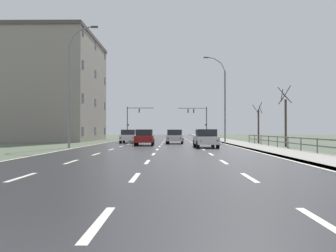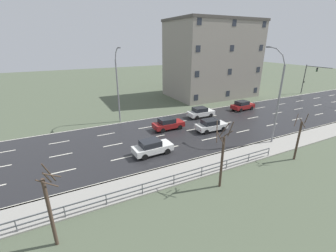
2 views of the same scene
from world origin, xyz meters
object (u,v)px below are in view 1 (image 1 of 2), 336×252
at_px(car_mid_centre, 129,136).
at_px(car_near_right, 145,137).
at_px(traffic_signal_left, 132,117).
at_px(car_near_left, 175,136).
at_px(traffic_signal_right, 199,116).
at_px(street_lamp_left_bank, 71,88).
at_px(brick_building, 56,89).
at_px(street_lamp_midground, 224,101).
at_px(car_far_right, 206,138).
at_px(car_far_left, 136,135).

distance_m(car_mid_centre, car_near_right, 7.20).
height_order(traffic_signal_left, car_near_left, traffic_signal_left).
relative_size(traffic_signal_right, car_near_left, 1.47).
bearing_deg(car_near_left, street_lamp_left_bank, -130.07).
bearing_deg(brick_building, street_lamp_midground, -20.28).
distance_m(car_near_right, brick_building, 23.63).
distance_m(traffic_signal_left, car_mid_centre, 30.28).
xyz_separation_m(traffic_signal_left, car_far_right, (10.91, -41.40, -3.33)).
bearing_deg(traffic_signal_right, car_near_left, -99.31).
bearing_deg(street_lamp_midground, car_far_left, 149.86).
relative_size(car_mid_centre, car_near_right, 1.00).
height_order(car_far_right, car_near_left, same).
height_order(street_lamp_midground, car_far_right, street_lamp_midground).
bearing_deg(car_near_right, street_lamp_midground, 43.13).
height_order(traffic_signal_left, car_near_right, traffic_signal_left).
bearing_deg(traffic_signal_right, car_far_right, -93.57).
bearing_deg(traffic_signal_right, car_near_right, -102.78).
relative_size(car_mid_centre, car_far_right, 0.99).
bearing_deg(street_lamp_left_bank, car_far_left, 80.35).
bearing_deg(traffic_signal_left, car_far_right, -75.24).
bearing_deg(car_far_left, traffic_signal_right, 59.47).
bearing_deg(street_lamp_left_bank, brick_building, 111.02).
distance_m(car_mid_centre, car_near_left, 5.74).
height_order(street_lamp_left_bank, car_far_left, street_lamp_left_bank).
xyz_separation_m(traffic_signal_left, car_near_right, (5.36, -36.75, -3.33)).
xyz_separation_m(car_far_left, car_far_right, (7.97, -20.08, 0.00)).
height_order(street_lamp_left_bank, car_far_right, street_lamp_left_bank).
bearing_deg(street_lamp_left_bank, car_far_right, 0.84).
bearing_deg(brick_building, car_far_right, -47.89).
xyz_separation_m(car_near_right, car_near_left, (3.01, 4.74, 0.00)).
height_order(traffic_signal_right, car_mid_centre, traffic_signal_right).
bearing_deg(car_mid_centre, traffic_signal_left, 96.51).
height_order(car_far_left, car_near_right, same).
relative_size(car_far_left, car_near_right, 1.01).
bearing_deg(car_mid_centre, car_far_right, -54.67).
height_order(car_mid_centre, car_near_left, same).
relative_size(street_lamp_midground, car_far_left, 2.52).
bearing_deg(street_lamp_midground, car_mid_centre, -170.04).
relative_size(street_lamp_left_bank, traffic_signal_left, 1.65).
bearing_deg(car_mid_centre, car_far_left, 91.29).
height_order(street_lamp_midground, brick_building, brick_building).
xyz_separation_m(car_far_right, car_near_left, (-2.54, 9.39, 0.00)).
bearing_deg(car_near_right, street_lamp_left_bank, -141.82).
relative_size(street_lamp_left_bank, car_far_left, 2.48).
bearing_deg(street_lamp_left_bank, car_mid_centre, 73.15).
xyz_separation_m(car_far_right, brick_building, (-19.97, 22.10, 6.77)).
xyz_separation_m(traffic_signal_right, car_near_left, (-5.05, -30.79, -3.45)).
relative_size(car_mid_centre, car_far_left, 0.98).
height_order(traffic_signal_right, car_far_left, traffic_signal_right).
height_order(car_far_left, car_far_right, same).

